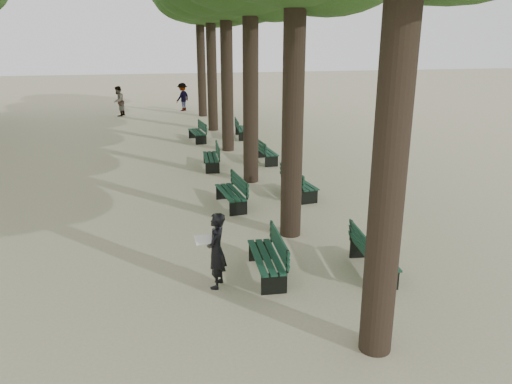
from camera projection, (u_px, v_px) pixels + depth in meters
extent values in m
plane|color=tan|center=(258.00, 298.00, 9.72)|extent=(120.00, 120.00, 0.00)
cylinder|color=#33261C|center=(393.00, 120.00, 7.03)|extent=(0.52, 0.52, 7.50)
cylinder|color=#33261C|center=(293.00, 86.00, 11.68)|extent=(0.52, 0.52, 7.50)
cylinder|color=#33261C|center=(251.00, 71.00, 16.34)|extent=(0.52, 0.52, 7.50)
cylinder|color=#33261C|center=(227.00, 63.00, 21.00)|extent=(0.52, 0.52, 7.50)
cylinder|color=#33261C|center=(211.00, 58.00, 25.66)|extent=(0.52, 0.52, 7.50)
cylinder|color=#33261C|center=(201.00, 54.00, 30.32)|extent=(0.52, 0.52, 7.50)
cube|color=black|center=(266.00, 266.00, 10.53)|extent=(0.60, 1.82, 0.45)
cube|color=black|center=(266.00, 257.00, 10.46)|extent=(0.62, 1.82, 0.04)
cube|color=black|center=(279.00, 244.00, 10.43)|extent=(0.12, 1.80, 0.40)
cube|color=black|center=(230.00, 200.00, 14.80)|extent=(0.71, 1.84, 0.45)
cube|color=black|center=(230.00, 192.00, 14.73)|extent=(0.73, 1.85, 0.04)
cube|color=black|center=(239.00, 183.00, 14.73)|extent=(0.23, 1.79, 0.40)
cube|color=black|center=(211.00, 162.00, 19.09)|extent=(0.64, 1.83, 0.45)
cube|color=black|center=(211.00, 157.00, 19.02)|extent=(0.66, 1.83, 0.04)
cube|color=black|center=(218.00, 150.00, 18.97)|extent=(0.16, 1.80, 0.40)
cube|color=black|center=(197.00, 137.00, 23.94)|extent=(0.73, 1.85, 0.45)
cube|color=black|center=(197.00, 132.00, 23.87)|extent=(0.75, 1.85, 0.04)
cube|color=black|center=(202.00, 126.00, 23.88)|extent=(0.25, 1.79, 0.40)
cube|color=black|center=(374.00, 263.00, 10.68)|extent=(0.68, 1.84, 0.45)
cube|color=black|center=(374.00, 253.00, 10.62)|extent=(0.70, 1.84, 0.04)
cube|color=black|center=(363.00, 242.00, 10.50)|extent=(0.20, 1.80, 0.40)
cube|color=black|center=(299.00, 189.00, 15.76)|extent=(0.76, 1.85, 0.45)
cube|color=black|center=(300.00, 183.00, 15.69)|extent=(0.78, 1.86, 0.04)
cube|color=black|center=(292.00, 175.00, 15.52)|extent=(0.29, 1.79, 0.40)
cube|color=black|center=(266.00, 157.00, 20.01)|extent=(0.63, 1.83, 0.45)
cube|color=black|center=(266.00, 151.00, 19.94)|extent=(0.65, 1.83, 0.04)
cube|color=black|center=(259.00, 145.00, 19.79)|extent=(0.15, 1.80, 0.40)
cube|color=black|center=(243.00, 133.00, 24.75)|extent=(0.66, 1.83, 0.45)
cube|color=black|center=(243.00, 129.00, 24.68)|extent=(0.68, 1.84, 0.04)
cube|color=black|center=(237.00, 123.00, 24.56)|extent=(0.18, 1.80, 0.40)
imported|color=black|center=(216.00, 251.00, 9.94)|extent=(0.54, 0.70, 1.58)
cube|color=white|center=(203.00, 239.00, 9.81)|extent=(0.37, 0.29, 0.12)
imported|color=#262628|center=(118.00, 101.00, 31.15)|extent=(0.65, 0.97, 1.85)
imported|color=#262628|center=(183.00, 97.00, 33.35)|extent=(1.06, 1.13, 1.84)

